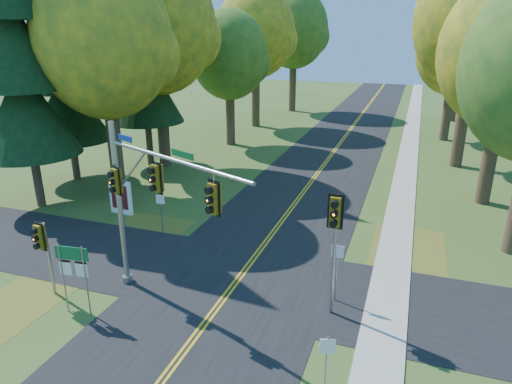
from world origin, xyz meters
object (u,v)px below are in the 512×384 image
(route_sign_cluster, at_px, (73,266))
(info_kiosk, at_px, (121,197))
(east_signal_pole, at_px, (335,225))
(traffic_mast, at_px, (144,195))

(route_sign_cluster, bearing_deg, info_kiosk, 108.85)
(info_kiosk, bearing_deg, east_signal_pole, -20.30)
(east_signal_pole, distance_m, route_sign_cluster, 9.62)
(route_sign_cluster, bearing_deg, traffic_mast, 32.18)
(east_signal_pole, xyz_separation_m, route_sign_cluster, (-9.00, -2.95, -1.71))
(east_signal_pole, bearing_deg, info_kiosk, 157.33)
(traffic_mast, relative_size, route_sign_cluster, 2.48)
(traffic_mast, distance_m, info_kiosk, 10.28)
(traffic_mast, height_order, route_sign_cluster, traffic_mast)
(east_signal_pole, xyz_separation_m, info_kiosk, (-13.33, 6.00, -2.72))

